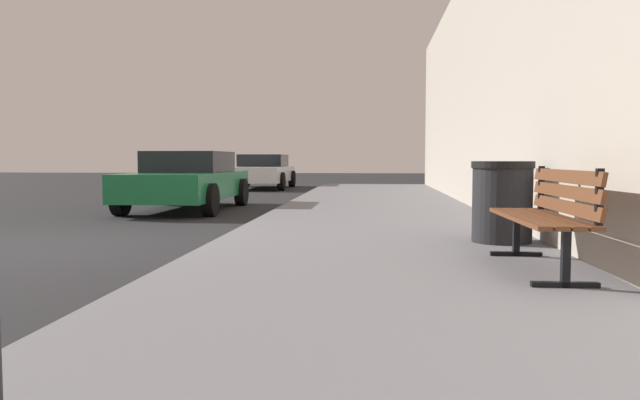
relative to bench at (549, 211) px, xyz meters
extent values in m
plane|color=#232326|center=(-5.39, 1.99, -0.66)|extent=(80.00, 80.00, 0.00)
cube|color=slate|center=(-1.39, 1.99, -0.59)|extent=(4.00, 32.00, 0.15)
cube|color=#ADA393|center=(0.81, 1.99, 1.93)|extent=(0.70, 32.00, 5.18)
cube|color=brown|center=(-0.28, 0.00, -0.06)|extent=(0.13, 1.73, 0.04)
cube|color=brown|center=(-0.15, 0.00, -0.06)|extent=(0.13, 1.73, 0.04)
cube|color=brown|center=(-0.03, 0.00, -0.06)|extent=(0.13, 1.73, 0.04)
cube|color=brown|center=(0.10, 0.00, -0.06)|extent=(0.13, 1.73, 0.04)
cube|color=brown|center=(0.13, 0.00, 0.04)|extent=(0.08, 1.73, 0.11)
cube|color=brown|center=(0.13, 0.00, 0.17)|extent=(0.08, 1.73, 0.11)
cube|color=brown|center=(0.13, 0.00, 0.30)|extent=(0.08, 1.73, 0.11)
cube|color=black|center=(-0.08, -0.74, -0.29)|extent=(0.06, 0.06, 0.45)
cube|color=black|center=(-0.08, -0.74, -0.49)|extent=(0.50, 0.07, 0.04)
cube|color=black|center=(0.15, -0.74, 0.16)|extent=(0.05, 0.05, 0.44)
cube|color=black|center=(-0.10, 0.74, -0.29)|extent=(0.06, 0.06, 0.45)
cube|color=black|center=(-0.10, 0.74, -0.49)|extent=(0.50, 0.07, 0.04)
cube|color=black|center=(0.13, 0.75, 0.16)|extent=(0.05, 0.05, 0.44)
cylinder|color=black|center=(-0.03, 1.78, -0.09)|extent=(0.67, 0.67, 0.85)
cylinder|color=black|center=(-0.03, 1.78, 0.38)|extent=(0.71, 0.71, 0.08)
cube|color=#196638|center=(-5.52, 7.52, -0.12)|extent=(1.78, 4.41, 0.55)
cube|color=black|center=(-5.52, 7.74, 0.38)|extent=(1.57, 1.98, 0.45)
cylinder|color=black|center=(-4.63, 6.11, -0.34)|extent=(0.22, 0.64, 0.64)
cylinder|color=black|center=(-6.41, 6.11, -0.34)|extent=(0.22, 0.64, 0.64)
cylinder|color=black|center=(-4.63, 8.93, -0.34)|extent=(0.22, 0.64, 0.64)
cylinder|color=black|center=(-6.41, 8.93, -0.34)|extent=(0.22, 0.64, 0.64)
cube|color=white|center=(-5.61, 17.20, -0.12)|extent=(1.84, 4.46, 0.55)
cube|color=black|center=(-5.61, 17.42, 0.38)|extent=(1.62, 2.00, 0.45)
cylinder|color=black|center=(-4.69, 15.77, -0.34)|extent=(0.22, 0.64, 0.64)
cylinder|color=black|center=(-6.53, 15.77, -0.34)|extent=(0.22, 0.64, 0.64)
cylinder|color=black|center=(-4.69, 18.63, -0.34)|extent=(0.22, 0.64, 0.64)
cylinder|color=black|center=(-6.53, 18.63, -0.34)|extent=(0.22, 0.64, 0.64)
camera|label=1|loc=(-1.52, -5.41, 0.45)|focal=34.41mm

